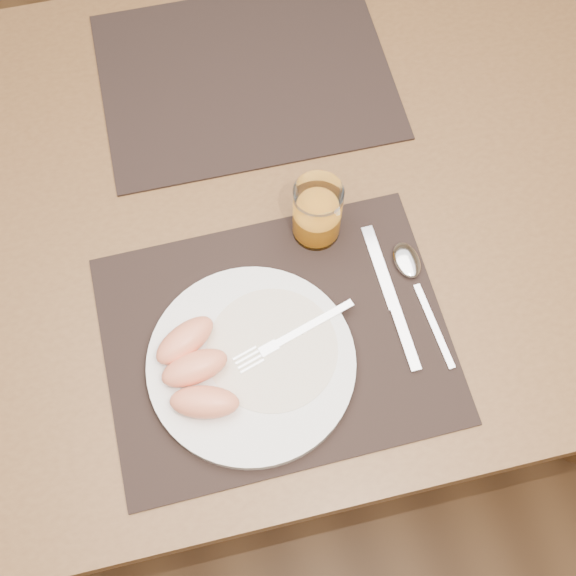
{
  "coord_description": "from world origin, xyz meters",
  "views": [
    {
      "loc": [
        -0.09,
        -0.54,
        1.65
      ],
      "look_at": [
        0.0,
        -0.16,
        0.77
      ],
      "focal_mm": 45.0,
      "sensor_mm": 36.0,
      "label": 1
    }
  ],
  "objects_px": {
    "juice_glass": "(317,214)",
    "placemat_near": "(276,339)",
    "fork": "(285,340)",
    "spoon": "(411,270)",
    "plate": "(251,363)",
    "placemat_far": "(245,75)",
    "knife": "(395,309)",
    "table": "(264,224)"
  },
  "relations": [
    {
      "from": "plate",
      "to": "spoon",
      "type": "bearing_deg",
      "value": 18.86
    },
    {
      "from": "fork",
      "to": "spoon",
      "type": "xyz_separation_m",
      "value": [
        0.19,
        0.06,
        -0.01
      ]
    },
    {
      "from": "juice_glass",
      "to": "knife",
      "type": "bearing_deg",
      "value": -62.64
    },
    {
      "from": "plate",
      "to": "spoon",
      "type": "relative_size",
      "value": 1.41
    },
    {
      "from": "placemat_far",
      "to": "spoon",
      "type": "height_order",
      "value": "spoon"
    },
    {
      "from": "knife",
      "to": "placemat_far",
      "type": "bearing_deg",
      "value": 104.65
    },
    {
      "from": "placemat_far",
      "to": "juice_glass",
      "type": "relative_size",
      "value": 4.43
    },
    {
      "from": "fork",
      "to": "spoon",
      "type": "distance_m",
      "value": 0.2
    },
    {
      "from": "placemat_near",
      "to": "plate",
      "type": "distance_m",
      "value": 0.05
    },
    {
      "from": "table",
      "to": "knife",
      "type": "distance_m",
      "value": 0.27
    },
    {
      "from": "plate",
      "to": "knife",
      "type": "xyz_separation_m",
      "value": [
        0.2,
        0.03,
        -0.01
      ]
    },
    {
      "from": "fork",
      "to": "juice_glass",
      "type": "xyz_separation_m",
      "value": [
        0.08,
        0.16,
        0.03
      ]
    },
    {
      "from": "placemat_far",
      "to": "juice_glass",
      "type": "distance_m",
      "value": 0.3
    },
    {
      "from": "table",
      "to": "placemat_far",
      "type": "xyz_separation_m",
      "value": [
        0.02,
        0.22,
        0.09
      ]
    },
    {
      "from": "placemat_near",
      "to": "placemat_far",
      "type": "height_order",
      "value": "same"
    },
    {
      "from": "placemat_near",
      "to": "knife",
      "type": "xyz_separation_m",
      "value": [
        0.16,
        0.0,
        0.0
      ]
    },
    {
      "from": "placemat_far",
      "to": "spoon",
      "type": "distance_m",
      "value": 0.42
    },
    {
      "from": "placemat_near",
      "to": "juice_glass",
      "type": "xyz_separation_m",
      "value": [
        0.09,
        0.15,
        0.05
      ]
    },
    {
      "from": "placemat_near",
      "to": "placemat_far",
      "type": "distance_m",
      "value": 0.44
    },
    {
      "from": "spoon",
      "to": "knife",
      "type": "bearing_deg",
      "value": -126.89
    },
    {
      "from": "placemat_far",
      "to": "knife",
      "type": "height_order",
      "value": "knife"
    },
    {
      "from": "table",
      "to": "juice_glass",
      "type": "distance_m",
      "value": 0.16
    },
    {
      "from": "plate",
      "to": "fork",
      "type": "xyz_separation_m",
      "value": [
        0.05,
        0.02,
        0.01
      ]
    },
    {
      "from": "placemat_far",
      "to": "plate",
      "type": "relative_size",
      "value": 1.67
    },
    {
      "from": "knife",
      "to": "juice_glass",
      "type": "xyz_separation_m",
      "value": [
        -0.07,
        0.14,
        0.04
      ]
    },
    {
      "from": "placemat_near",
      "to": "plate",
      "type": "relative_size",
      "value": 1.67
    },
    {
      "from": "table",
      "to": "fork",
      "type": "xyz_separation_m",
      "value": [
        -0.02,
        -0.23,
        0.11
      ]
    },
    {
      "from": "fork",
      "to": "spoon",
      "type": "relative_size",
      "value": 0.89
    },
    {
      "from": "juice_glass",
      "to": "placemat_far",
      "type": "bearing_deg",
      "value": 97.84
    },
    {
      "from": "spoon",
      "to": "fork",
      "type": "bearing_deg",
      "value": -161.56
    },
    {
      "from": "placemat_far",
      "to": "juice_glass",
      "type": "height_order",
      "value": "juice_glass"
    },
    {
      "from": "fork",
      "to": "knife",
      "type": "height_order",
      "value": "fork"
    },
    {
      "from": "placemat_far",
      "to": "juice_glass",
      "type": "xyz_separation_m",
      "value": [
        0.04,
        -0.29,
        0.05
      ]
    },
    {
      "from": "table",
      "to": "knife",
      "type": "height_order",
      "value": "knife"
    },
    {
      "from": "placemat_near",
      "to": "fork",
      "type": "distance_m",
      "value": 0.02
    },
    {
      "from": "fork",
      "to": "knife",
      "type": "bearing_deg",
      "value": 5.43
    },
    {
      "from": "placemat_far",
      "to": "fork",
      "type": "height_order",
      "value": "fork"
    },
    {
      "from": "plate",
      "to": "spoon",
      "type": "xyz_separation_m",
      "value": [
        0.24,
        0.08,
        -0.0
      ]
    },
    {
      "from": "juice_glass",
      "to": "placemat_near",
      "type": "bearing_deg",
      "value": -121.98
    },
    {
      "from": "plate",
      "to": "knife",
      "type": "relative_size",
      "value": 1.23
    },
    {
      "from": "plate",
      "to": "spoon",
      "type": "distance_m",
      "value": 0.25
    },
    {
      "from": "knife",
      "to": "spoon",
      "type": "bearing_deg",
      "value": 53.11
    }
  ]
}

